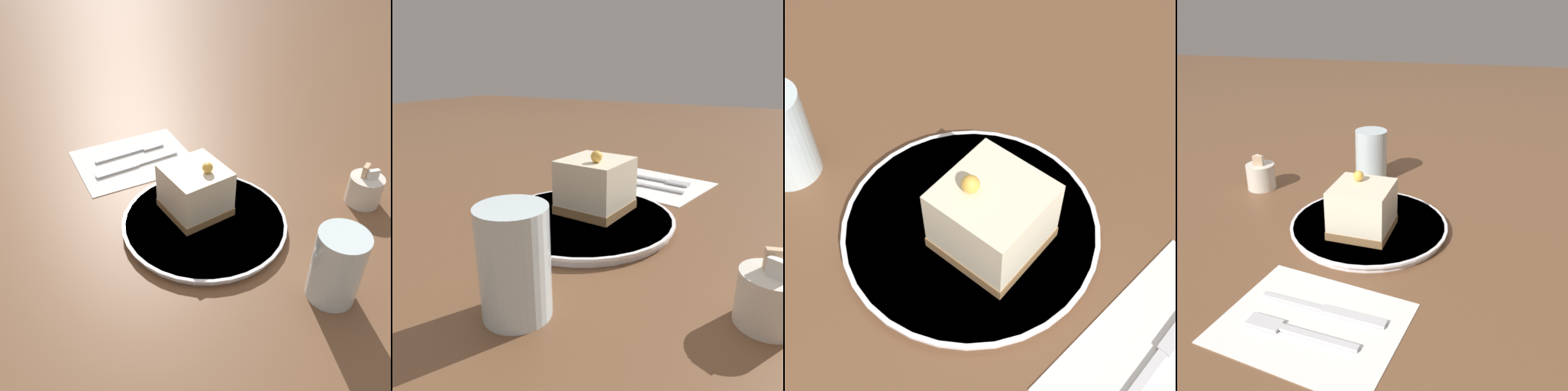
% 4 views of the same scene
% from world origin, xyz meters
% --- Properties ---
extents(ground_plane, '(4.00, 4.00, 0.00)m').
position_xyz_m(ground_plane, '(0.00, 0.00, 0.00)').
color(ground_plane, brown).
extents(plate, '(0.28, 0.28, 0.01)m').
position_xyz_m(plate, '(-0.03, 0.04, 0.01)').
color(plate, white).
rests_on(plate, ground_plane).
extents(cake_slice, '(0.11, 0.11, 0.10)m').
position_xyz_m(cake_slice, '(-0.06, 0.04, 0.06)').
color(cake_slice, olive).
rests_on(cake_slice, plate).
extents(napkin, '(0.22, 0.26, 0.00)m').
position_xyz_m(napkin, '(-0.29, 0.05, 0.00)').
color(napkin, white).
rests_on(napkin, ground_plane).
extents(fork, '(0.04, 0.15, 0.00)m').
position_xyz_m(fork, '(-0.31, 0.07, 0.01)').
color(fork, silver).
rests_on(fork, napkin).
extents(knife, '(0.04, 0.18, 0.00)m').
position_xyz_m(knife, '(-0.27, 0.03, 0.00)').
color(knife, silver).
rests_on(knife, napkin).
extents(sugar_bowl, '(0.06, 0.06, 0.08)m').
position_xyz_m(sugar_bowl, '(0.09, 0.31, 0.03)').
color(sugar_bowl, silver).
rests_on(sugar_bowl, ground_plane).
extents(drinking_glass, '(0.07, 0.07, 0.11)m').
position_xyz_m(drinking_glass, '(0.19, 0.08, 0.06)').
color(drinking_glass, silver).
rests_on(drinking_glass, ground_plane).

